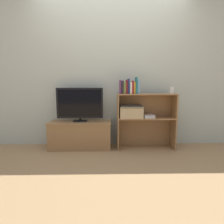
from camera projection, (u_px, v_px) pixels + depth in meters
ground_plane at (112, 151)px, 2.73m from camera, size 16.00×16.00×0.00m
wall_back at (112, 75)px, 2.98m from camera, size 10.00×0.05×2.40m
tv_stand at (81, 135)px, 2.88m from camera, size 1.00×0.40×0.44m
tv at (80, 104)px, 2.81m from camera, size 0.75×0.14×0.54m
bookshelf_lower_tier at (145, 128)px, 2.90m from camera, size 0.92×0.29×0.51m
bookshelf_upper_tier at (145, 102)px, 2.84m from camera, size 0.92×0.29×0.38m
book_plum at (120, 87)px, 2.70m from camera, size 0.02×0.14×0.21m
book_charcoal at (122, 87)px, 2.70m from camera, size 0.04×0.15×0.20m
book_olive at (125, 88)px, 2.70m from camera, size 0.03×0.14×0.18m
book_maroon at (127, 87)px, 2.70m from camera, size 0.03×0.12×0.21m
book_navy at (128, 86)px, 2.70m from camera, size 0.02×0.16×0.23m
book_ivory at (130, 88)px, 2.70m from camera, size 0.03×0.15×0.17m
book_crimson at (133, 87)px, 2.70m from camera, size 0.02×0.12×0.20m
book_mustard at (134, 88)px, 2.71m from camera, size 0.02×0.14×0.18m
book_teal at (136, 86)px, 2.70m from camera, size 0.02×0.15×0.25m
book_skyblue at (138, 87)px, 2.70m from camera, size 0.03×0.14×0.21m
baby_monitor at (172, 90)px, 2.76m from camera, size 0.05×0.03×0.13m
storage_basket_left at (131, 111)px, 2.78m from camera, size 0.37×0.26×0.18m
laptop at (131, 106)px, 2.77m from camera, size 0.34×0.23×0.02m
magazine_stack at (149, 116)px, 2.78m from camera, size 0.16×0.21×0.05m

